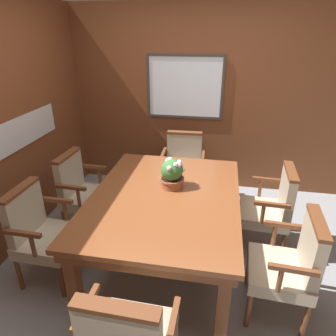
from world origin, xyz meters
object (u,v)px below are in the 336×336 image
object	(u,v)px
chair_left_far	(82,189)
chair_head_far	(183,165)
chair_left_near	(40,230)
chair_right_near	(290,263)
chair_right_far	(272,206)
dining_table	(165,203)
potted_plant	(173,174)

from	to	relation	value
chair_left_far	chair_head_far	bearing A→B (deg)	-47.52
chair_left_near	chair_right_near	world-z (taller)	same
chair_head_far	chair_left_near	distance (m)	1.95
chair_right_far	chair_left_near	xyz separation A→B (m)	(-2.08, -0.79, 0.00)
chair_right_far	chair_left_near	size ratio (longest dim) A/B	1.00
chair_left_far	chair_right_far	distance (m)	2.05
chair_head_far	chair_right_far	world-z (taller)	same
chair_right_far	chair_left_near	bearing A→B (deg)	-66.47
dining_table	potted_plant	distance (m)	0.29
chair_right_near	dining_table	bearing A→B (deg)	-107.84
chair_left_near	potted_plant	size ratio (longest dim) A/B	3.19
dining_table	chair_head_far	size ratio (longest dim) A/B	1.93
chair_head_far	potted_plant	distance (m)	1.16
chair_right_near	potted_plant	distance (m)	1.23
dining_table	chair_right_near	xyz separation A→B (m)	(1.06, -0.41, -0.17)
potted_plant	chair_left_near	bearing A→B (deg)	-153.53
dining_table	chair_left_near	size ratio (longest dim) A/B	1.93
chair_left_near	chair_left_far	bearing A→B (deg)	-1.32
chair_head_far	potted_plant	size ratio (longest dim) A/B	3.19
chair_left_near	potted_plant	world-z (taller)	potted_plant
chair_left_near	potted_plant	distance (m)	1.29
chair_left_far	potted_plant	distance (m)	1.16
chair_left_far	potted_plant	bearing A→B (deg)	-99.50
dining_table	potted_plant	xyz separation A→B (m)	(0.04, 0.17, 0.23)
chair_head_far	chair_left_near	xyz separation A→B (m)	(-1.06, -1.64, 0.00)
chair_head_far	chair_left_far	bearing A→B (deg)	-141.55
chair_right_near	potted_plant	world-z (taller)	potted_plant
dining_table	chair_head_far	world-z (taller)	chair_head_far
chair_left_near	potted_plant	bearing A→B (deg)	-62.45
dining_table	chair_right_near	bearing A→B (deg)	-21.26
chair_left_far	chair_left_near	distance (m)	0.77
chair_left_far	potted_plant	world-z (taller)	potted_plant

